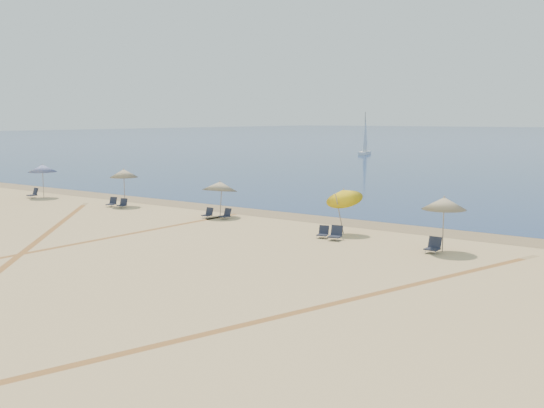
{
  "coord_description": "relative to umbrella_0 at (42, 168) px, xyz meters",
  "views": [
    {
      "loc": [
        19.46,
        -7.79,
        6.03
      ],
      "look_at": [
        0.0,
        20.0,
        1.3
      ],
      "focal_mm": 40.84,
      "sensor_mm": 36.0,
      "label": 1
    }
  ],
  "objects": [
    {
      "name": "chair_3",
      "position": [
        16.54,
        -0.06,
        -1.97
      ],
      "size": [
        0.51,
        0.6,
        0.61
      ],
      "rotation": [
        0.0,
        0.0,
        0.01
      ],
      "color": "black",
      "rests_on": "ground"
    },
    {
      "name": "umbrella_0",
      "position": [
        0.0,
        0.0,
        0.0
      ],
      "size": [
        2.12,
        2.12,
        2.58
      ],
      "color": "gray",
      "rests_on": "ground"
    },
    {
      "name": "chair_7",
      "position": [
        31.37,
        -1.75,
        -1.92
      ],
      "size": [
        0.62,
        0.72,
        0.72
      ],
      "rotation": [
        0.0,
        0.0,
        -0.04
      ],
      "color": "black",
      "rests_on": "ground"
    },
    {
      "name": "wet_sand",
      "position": [
        21.6,
        3.5,
        -2.24
      ],
      "size": [
        500.0,
        500.0,
        0.0
      ],
      "primitive_type": "plane",
      "color": "olive",
      "rests_on": "ground"
    },
    {
      "name": "chair_6",
      "position": [
        26.3,
        -1.66,
        -1.93
      ],
      "size": [
        0.7,
        0.79,
        0.71
      ],
      "rotation": [
        0.0,
        0.0,
        0.17
      ],
      "color": "black",
      "rests_on": "ground"
    },
    {
      "name": "tire_tracks",
      "position": [
        20.64,
        -11.74,
        -2.24
      ],
      "size": [
        53.96,
        41.08,
        0.0
      ],
      "color": "tan",
      "rests_on": "ground"
    },
    {
      "name": "sailboat_2",
      "position": [
        -5.16,
        64.59,
        -0.12
      ],
      "size": [
        2.33,
        4.86,
        7.01
      ],
      "rotation": [
        0.0,
        0.0,
        0.25
      ],
      "color": "white",
      "rests_on": "ocean"
    },
    {
      "name": "chair_1",
      "position": [
        8.01,
        -0.21,
        -1.95
      ],
      "size": [
        0.67,
        0.74,
        0.65
      ],
      "rotation": [
        0.0,
        0.0,
        0.23
      ],
      "color": "black",
      "rests_on": "ground"
    },
    {
      "name": "umbrella_1",
      "position": [
        8.59,
        0.4,
        0.04
      ],
      "size": [
        1.93,
        1.93,
        2.62
      ],
      "color": "gray",
      "rests_on": "ground"
    },
    {
      "name": "umbrella_3",
      "position": [
        25.84,
        -0.06,
        -0.16
      ],
      "size": [
        1.93,
        1.99,
        2.71
      ],
      "color": "gray",
      "rests_on": "ground"
    },
    {
      "name": "chair_2",
      "position": [
        9.03,
        -0.18,
        -1.96
      ],
      "size": [
        0.65,
        0.72,
        0.63
      ],
      "rotation": [
        0.0,
        0.0,
        0.24
      ],
      "color": "black",
      "rests_on": "ground"
    },
    {
      "name": "chair_5",
      "position": [
        25.5,
        -1.52,
        -1.97
      ],
      "size": [
        0.63,
        0.7,
        0.62
      ],
      "rotation": [
        0.0,
        0.0,
        0.23
      ],
      "color": "black",
      "rests_on": "ground"
    },
    {
      "name": "chair_4",
      "position": [
        17.72,
        0.21,
        -1.96
      ],
      "size": [
        0.62,
        0.7,
        0.64
      ],
      "rotation": [
        0.0,
        0.0,
        -0.16
      ],
      "color": "black",
      "rests_on": "ground"
    },
    {
      "name": "chair_0",
      "position": [
        -0.65,
        -0.44,
        -1.91
      ],
      "size": [
        0.72,
        0.81,
        0.74
      ],
      "rotation": [
        0.0,
        0.0,
        -0.16
      ],
      "color": "black",
      "rests_on": "ground"
    },
    {
      "name": "umbrella_4",
      "position": [
        31.63,
        -1.31,
        -0.02
      ],
      "size": [
        1.98,
        1.98,
        2.57
      ],
      "color": "gray",
      "rests_on": "ground"
    },
    {
      "name": "umbrella_2",
      "position": [
        16.88,
        0.68,
        -0.35
      ],
      "size": [
        2.18,
        2.23,
        2.28
      ],
      "color": "gray",
      "rests_on": "ground"
    }
  ]
}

